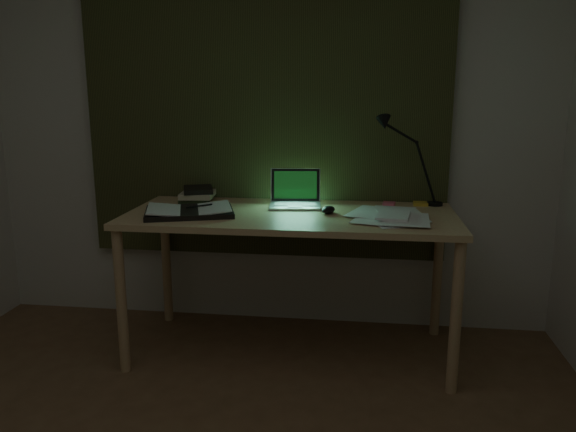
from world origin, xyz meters
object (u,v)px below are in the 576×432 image
book_stack (197,194)px  desk_lamp (437,163)px  open_textbook (189,211)px  loose_papers (382,216)px  laptop (295,189)px  desk (291,284)px

book_stack → desk_lamp: desk_lamp is taller
open_textbook → book_stack: book_stack is taller
book_stack → open_textbook: bearing=-80.0°
book_stack → loose_papers: (1.09, -0.31, -0.03)m
laptop → loose_papers: (0.48, -0.21, -0.09)m
desk → open_textbook: 0.69m
laptop → desk: bearing=-98.0°
loose_papers → desk_lamp: desk_lamp is taller
open_textbook → loose_papers: open_textbook is taller
desk → desk_lamp: desk_lamp is taller
desk → open_textbook: (-0.54, -0.11, 0.43)m
desk → desk_lamp: (0.80, 0.31, 0.65)m
book_stack → desk: bearing=-23.1°
laptop → desk_lamp: size_ratio=0.66×
desk → open_textbook: open_textbook is taller
desk → loose_papers: size_ratio=4.55×
laptop → loose_papers: bearing=-29.3°
book_stack → desk_lamp: (1.40, 0.06, 0.20)m
desk → book_stack: (-0.60, 0.26, 0.45)m
open_textbook → book_stack: 0.37m
open_textbook → loose_papers: 1.02m
loose_papers → laptop: bearing=156.6°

